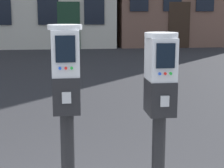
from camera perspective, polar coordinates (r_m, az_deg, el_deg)
name	(u,v)px	position (r m, az deg, el deg)	size (l,w,h in m)	color
parking_meter_near_kerb	(66,101)	(2.50, -6.74, -2.54)	(0.22, 0.25, 1.57)	black
parking_meter_twin_adjacent	(160,104)	(2.58, 7.06, -2.95)	(0.22, 0.25, 1.52)	black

